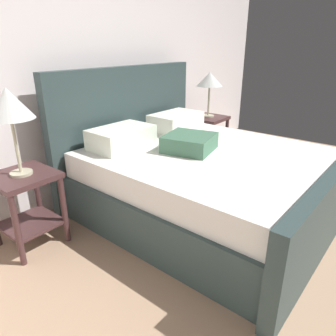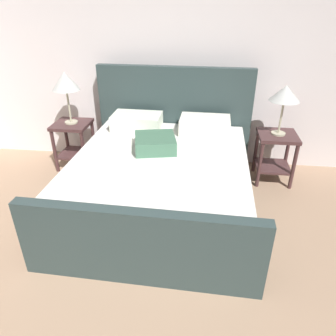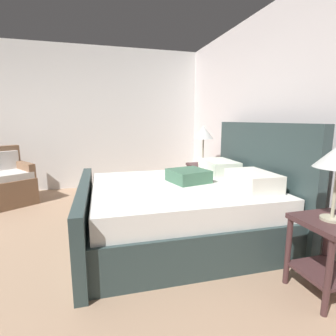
# 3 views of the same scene
# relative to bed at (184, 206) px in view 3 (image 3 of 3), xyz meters

# --- Properties ---
(wall_back) EXTENTS (5.77, 0.12, 2.67)m
(wall_back) POSITION_rel_bed_xyz_m (0.21, 1.20, 0.98)
(wall_back) COLOR silver
(wall_back) RESTS_ON ground
(wall_side_left) EXTENTS (0.12, 6.90, 2.67)m
(wall_side_left) POSITION_rel_bed_xyz_m (-2.67, -2.26, 0.98)
(wall_side_left) COLOR silver
(wall_side_left) RESTS_ON ground
(bed) EXTENTS (1.93, 2.15, 1.29)m
(bed) POSITION_rel_bed_xyz_m (0.00, 0.00, 0.00)
(bed) COLOR #2F4040
(bed) RESTS_ON ground
(nightstand_right) EXTENTS (0.44, 0.44, 0.60)m
(nightstand_right) POSITION_rel_bed_xyz_m (1.26, 0.71, 0.05)
(nightstand_right) COLOR #452A2B
(nightstand_right) RESTS_ON ground
(nightstand_left) EXTENTS (0.44, 0.44, 0.60)m
(nightstand_left) POSITION_rel_bed_xyz_m (-1.26, 0.77, 0.05)
(nightstand_left) COLOR #452A2B
(nightstand_left) RESTS_ON ground
(table_lamp_left) EXTENTS (0.33, 0.33, 0.63)m
(table_lamp_left) POSITION_rel_bed_xyz_m (-1.26, 0.77, 0.75)
(table_lamp_left) COLOR #B7B293
(table_lamp_left) RESTS_ON nightstand_left
(armchair) EXTENTS (1.01, 1.00, 0.90)m
(armchair) POSITION_rel_bed_xyz_m (-1.88, -2.36, -0.01)
(armchair) COLOR #856146
(armchair) RESTS_ON ground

